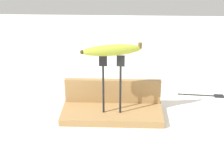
# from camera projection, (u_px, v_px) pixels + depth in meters

# --- Properties ---
(ground_plane) EXTENTS (3.00, 3.00, 0.00)m
(ground_plane) POSITION_uv_depth(u_px,v_px,m) (112.00, 116.00, 1.19)
(ground_plane) COLOR white
(wooden_board) EXTENTS (0.35, 0.15, 0.02)m
(wooden_board) POSITION_uv_depth(u_px,v_px,m) (112.00, 113.00, 1.18)
(wooden_board) COLOR #A87F4C
(wooden_board) RESTS_ON ground
(board_backstop) EXTENTS (0.34, 0.02, 0.09)m
(board_backstop) POSITION_uv_depth(u_px,v_px,m) (113.00, 91.00, 1.22)
(board_backstop) COLOR #A87F4C
(board_backstop) RESTS_ON wooden_board
(fork_stand_center) EXTENTS (0.08, 0.01, 0.21)m
(fork_stand_center) POSITION_uv_depth(u_px,v_px,m) (112.00, 80.00, 1.11)
(fork_stand_center) COLOR black
(fork_stand_center) RESTS_ON wooden_board
(banana_raised_center) EXTENTS (0.20, 0.08, 0.04)m
(banana_raised_center) POSITION_uv_depth(u_px,v_px,m) (112.00, 50.00, 1.07)
(banana_raised_center) COLOR #B2C138
(banana_raised_center) RESTS_ON fork_stand_center
(fork_fallen_near) EXTENTS (0.18, 0.03, 0.01)m
(fork_fallen_near) POSITION_uv_depth(u_px,v_px,m) (207.00, 95.00, 1.33)
(fork_fallen_near) COLOR black
(fork_fallen_near) RESTS_ON ground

